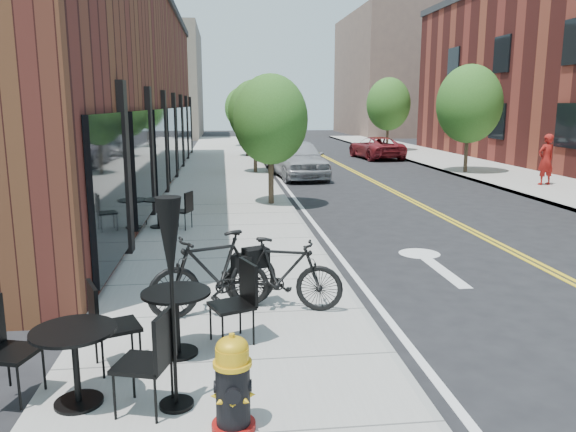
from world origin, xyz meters
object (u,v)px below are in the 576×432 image
fire_hydrant (233,384)px  pedestrian (546,159)px  bicycle_left (215,273)px  bistro_set_c (158,209)px  parked_car_far (376,148)px  bistro_set_b (75,355)px  bicycle_right (282,274)px  parked_car_a (298,158)px  parked_car_b (279,152)px  parked_car_c (272,145)px  patio_umbrella (171,259)px  bistro_set_a (177,313)px

fire_hydrant → pedestrian: pedestrian is taller
fire_hydrant → bicycle_left: 3.00m
bicycle_left → bistro_set_c: bicycle_left is taller
fire_hydrant → parked_car_far: parked_car_far is taller
bistro_set_b → parked_car_far: (10.16, 25.95, -0.01)m
bicycle_right → parked_car_a: (2.33, 15.65, 0.17)m
fire_hydrant → bicycle_right: (0.77, 3.02, 0.09)m
bistro_set_b → parked_car_far: parked_car_far is taller
bistro_set_c → parked_car_far: (10.27, 17.71, 0.05)m
bicycle_right → parked_car_far: 24.83m
parked_car_b → bistro_set_c: bearing=-106.7°
parked_car_b → parked_car_c: 5.13m
parked_car_a → parked_car_c: bearing=86.1°
patio_umbrella → fire_hydrant: bearing=-40.0°
parked_car_c → pedestrian: 16.59m
bicycle_right → patio_umbrella: size_ratio=0.84×
bistro_set_a → bistro_set_c: bistro_set_a is taller
fire_hydrant → bistro_set_b: (-1.52, 0.62, 0.07)m
bicycle_right → parked_car_far: bearing=-1.1°
bistro_set_c → bicycle_left: bearing=-54.1°
parked_car_b → bicycle_right: bearing=-95.6°
parked_car_b → parked_car_far: size_ratio=0.95×
fire_hydrant → parked_car_c: bearing=86.6°
bicycle_right → parked_car_b: 20.65m
bicycle_left → bistro_set_b: (-1.33, -2.37, -0.07)m
bistro_set_c → fire_hydrant: bearing=-57.4°
bistro_set_a → bistro_set_b: (-0.90, -1.04, 0.00)m
parked_car_c → patio_umbrella: bearing=-92.8°
bistro_set_c → parked_car_far: parked_car_far is taller
fire_hydrant → bistro_set_c: fire_hydrant is taller
bistro_set_b → parked_car_a: bearing=92.1°
bicycle_left → bistro_set_c: bearing=172.1°
bistro_set_b → pedestrian: (13.28, 14.06, 0.42)m
bistro_set_b → pedestrian: bearing=63.1°
patio_umbrella → parked_car_a: (3.65, 18.21, -0.80)m
bicycle_left → parked_car_c: 25.89m
bistro_set_a → patio_umbrella: size_ratio=0.91×
bicycle_left → parked_car_far: bearing=137.9°
bicycle_left → parked_car_b: bearing=150.2°
patio_umbrella → parked_car_a: patio_umbrella is taller
bicycle_right → patio_umbrella: (-1.32, -2.55, 0.97)m
fire_hydrant → bistro_set_c: (-1.62, 8.86, 0.01)m
fire_hydrant → parked_car_a: (3.10, 18.67, 0.26)m
bicycle_right → parked_car_a: bearing=9.0°
fire_hydrant → bicycle_left: (-0.20, 2.99, 0.15)m
bistro_set_a → fire_hydrant: bearing=-91.3°
parked_car_c → pedestrian: bearing=-53.5°
parked_car_c → pedestrian: (8.86, -14.02, 0.38)m
bicycle_left → bistro_set_a: size_ratio=1.02×
parked_car_far → pedestrian: pedestrian is taller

